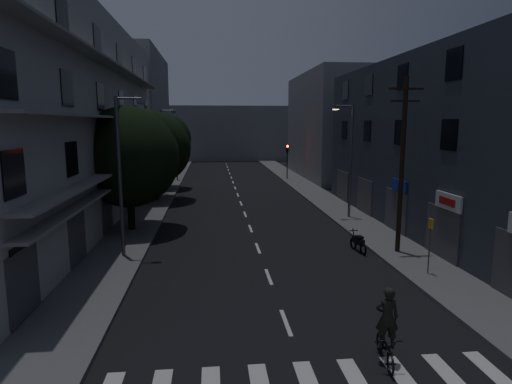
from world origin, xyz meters
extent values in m
plane|color=black|center=(0.00, 25.00, 0.00)|extent=(160.00, 160.00, 0.00)
cube|color=#565659|center=(-7.50, 25.00, 0.07)|extent=(3.00, 90.00, 0.15)
cube|color=#565659|center=(7.50, 25.00, 0.07)|extent=(3.00, 90.00, 0.15)
cube|color=beige|center=(3.90, -2.00, 0.01)|extent=(0.50, 3.00, 0.01)
cube|color=beige|center=(5.20, -2.00, 0.01)|extent=(0.50, 3.00, 0.01)
cube|color=beige|center=(0.00, 2.00, 0.01)|extent=(0.15, 2.00, 0.01)
cube|color=beige|center=(0.00, 6.50, 0.01)|extent=(0.15, 2.00, 0.01)
cube|color=beige|center=(0.00, 11.00, 0.01)|extent=(0.15, 2.00, 0.01)
cube|color=beige|center=(0.00, 15.50, 0.01)|extent=(0.15, 2.00, 0.01)
cube|color=beige|center=(0.00, 20.00, 0.01)|extent=(0.15, 2.00, 0.01)
cube|color=beige|center=(0.00, 24.50, 0.01)|extent=(0.15, 2.00, 0.01)
cube|color=beige|center=(0.00, 29.00, 0.01)|extent=(0.15, 2.00, 0.01)
cube|color=beige|center=(0.00, 33.50, 0.01)|extent=(0.15, 2.00, 0.01)
cube|color=beige|center=(0.00, 38.00, 0.01)|extent=(0.15, 2.00, 0.01)
cube|color=beige|center=(0.00, 42.50, 0.01)|extent=(0.15, 2.00, 0.01)
cube|color=beige|center=(0.00, 47.00, 0.01)|extent=(0.15, 2.00, 0.01)
cube|color=beige|center=(0.00, 51.50, 0.01)|extent=(0.15, 2.00, 0.01)
cube|color=beige|center=(0.00, 56.00, 0.01)|extent=(0.15, 2.00, 0.01)
cube|color=beige|center=(0.00, 60.50, 0.01)|extent=(0.15, 2.00, 0.01)
cube|color=#A5A5A0|center=(-12.00, 18.00, 7.00)|extent=(6.00, 36.00, 14.00)
cube|color=black|center=(-8.98, 3.00, 2.00)|extent=(0.06, 1.60, 1.60)
cube|color=black|center=(-8.98, 9.00, 2.00)|extent=(0.06, 1.60, 1.60)
cube|color=black|center=(-8.98, 15.00, 2.00)|extent=(0.06, 1.60, 1.60)
cube|color=black|center=(-8.98, 21.00, 2.00)|extent=(0.06, 1.60, 1.60)
cube|color=black|center=(-8.98, 27.00, 2.00)|extent=(0.06, 1.60, 1.60)
cube|color=black|center=(-8.98, 33.00, 2.00)|extent=(0.06, 1.60, 1.60)
cube|color=black|center=(-8.98, 3.00, 5.20)|extent=(0.06, 1.60, 1.60)
cube|color=black|center=(-8.98, 9.00, 5.20)|extent=(0.06, 1.60, 1.60)
cube|color=black|center=(-8.98, 15.00, 5.20)|extent=(0.06, 1.60, 1.60)
cube|color=black|center=(-8.98, 21.00, 5.20)|extent=(0.06, 1.60, 1.60)
cube|color=black|center=(-8.98, 27.00, 5.20)|extent=(0.06, 1.60, 1.60)
cube|color=black|center=(-8.98, 33.00, 5.20)|extent=(0.06, 1.60, 1.60)
cube|color=black|center=(-8.98, 3.00, 8.40)|extent=(0.06, 1.60, 1.60)
cube|color=black|center=(-8.98, 9.00, 8.40)|extent=(0.06, 1.60, 1.60)
cube|color=black|center=(-8.98, 15.00, 8.40)|extent=(0.06, 1.60, 1.60)
cube|color=black|center=(-8.98, 21.00, 8.40)|extent=(0.06, 1.60, 1.60)
cube|color=black|center=(-8.98, 27.00, 8.40)|extent=(0.06, 1.60, 1.60)
cube|color=black|center=(-8.98, 33.00, 8.40)|extent=(0.06, 1.60, 1.60)
cube|color=black|center=(-8.98, 9.00, 11.60)|extent=(0.06, 1.60, 1.60)
cube|color=black|center=(-8.98, 15.00, 11.60)|extent=(0.06, 1.60, 1.60)
cube|color=black|center=(-8.98, 21.00, 11.60)|extent=(0.06, 1.60, 1.60)
cube|color=black|center=(-8.98, 27.00, 11.60)|extent=(0.06, 1.60, 1.60)
cube|color=black|center=(-8.98, 33.00, 11.60)|extent=(0.06, 1.60, 1.60)
cube|color=gray|center=(-8.50, 18.00, 4.00)|extent=(1.00, 32.40, 0.12)
cube|color=gray|center=(-8.50, 18.00, 7.20)|extent=(1.00, 32.40, 0.12)
cube|color=gray|center=(-8.50, 18.00, 10.40)|extent=(1.00, 32.40, 0.12)
cube|color=gray|center=(-8.60, 18.00, 3.10)|extent=(0.80, 32.40, 0.12)
cube|color=#424247|center=(-8.97, 3.00, 1.40)|extent=(0.06, 2.40, 2.40)
cube|color=#424247|center=(-8.97, 9.00, 1.40)|extent=(0.06, 2.40, 2.40)
cube|color=#424247|center=(-8.97, 15.00, 1.40)|extent=(0.06, 2.40, 2.40)
cube|color=#424247|center=(-8.97, 21.00, 1.40)|extent=(0.06, 2.40, 2.40)
cube|color=#424247|center=(-8.97, 27.00, 1.40)|extent=(0.06, 2.40, 2.40)
cube|color=#424247|center=(-8.97, 33.00, 1.40)|extent=(0.06, 2.40, 2.40)
cube|color=#2D323D|center=(12.00, 14.00, 5.50)|extent=(6.00, 28.00, 11.00)
cube|color=black|center=(8.98, 8.00, 6.30)|extent=(0.06, 1.40, 1.50)
cube|color=black|center=(8.98, 13.50, 6.30)|extent=(0.06, 1.40, 1.50)
cube|color=black|center=(8.98, 19.00, 6.30)|extent=(0.06, 1.40, 1.50)
cube|color=black|center=(8.98, 24.50, 6.30)|extent=(0.06, 1.40, 1.50)
cube|color=black|center=(8.98, 8.00, 9.60)|extent=(0.06, 1.40, 1.50)
cube|color=black|center=(8.98, 13.50, 9.60)|extent=(0.06, 1.40, 1.50)
cube|color=black|center=(8.98, 19.00, 9.60)|extent=(0.06, 1.40, 1.50)
cube|color=black|center=(8.98, 24.50, 9.60)|extent=(0.06, 1.40, 1.50)
cube|color=#424247|center=(8.97, 8.00, 1.40)|extent=(0.06, 3.00, 2.60)
cube|color=#424247|center=(8.97, 13.50, 1.40)|extent=(0.06, 3.00, 2.60)
cube|color=#424247|center=(8.97, 19.00, 1.40)|extent=(0.06, 3.00, 2.60)
cube|color=#424247|center=(8.97, 24.50, 1.40)|extent=(0.06, 3.00, 2.60)
cube|color=silver|center=(8.90, 7.50, 3.10)|extent=(0.12, 2.20, 0.80)
cube|color=#B21414|center=(8.82, 7.50, 3.10)|extent=(0.02, 1.40, 0.36)
cube|color=navy|center=(8.90, 13.00, 3.10)|extent=(0.12, 2.00, 0.70)
cube|color=slate|center=(-12.00, 48.00, 8.00)|extent=(6.00, 20.00, 16.00)
cube|color=slate|center=(12.00, 42.00, 6.50)|extent=(6.00, 20.00, 13.00)
cube|color=slate|center=(0.00, 70.00, 5.00)|extent=(24.00, 8.00, 10.00)
cylinder|color=black|center=(-7.63, 15.60, 2.25)|extent=(0.44, 0.44, 4.20)
sphere|color=black|center=(-7.63, 15.60, 4.77)|extent=(6.30, 6.30, 6.30)
sphere|color=black|center=(-6.68, 16.39, 5.56)|extent=(4.41, 4.41, 4.41)
sphere|color=black|center=(-8.41, 14.97, 5.24)|extent=(4.09, 4.09, 4.09)
cylinder|color=black|center=(-7.39, 26.32, 2.23)|extent=(0.44, 0.44, 4.16)
sphere|color=black|center=(-7.39, 26.32, 4.72)|extent=(6.26, 6.26, 6.26)
sphere|color=black|center=(-6.45, 27.10, 5.51)|extent=(4.38, 4.38, 4.38)
sphere|color=black|center=(-8.18, 25.69, 5.19)|extent=(4.07, 4.07, 4.07)
cylinder|color=black|center=(-7.44, 33.34, 1.89)|extent=(0.44, 0.44, 3.48)
sphere|color=black|center=(-7.44, 33.34, 3.98)|extent=(5.20, 5.20, 5.20)
sphere|color=black|center=(-6.66, 33.99, 4.63)|extent=(3.64, 3.64, 3.64)
sphere|color=black|center=(-8.09, 32.82, 4.37)|extent=(3.38, 3.38, 3.38)
cylinder|color=black|center=(6.69, 39.43, 1.75)|extent=(0.12, 0.12, 3.20)
cube|color=black|center=(6.69, 39.43, 3.80)|extent=(0.28, 0.22, 0.90)
sphere|color=#FF0C05|center=(6.69, 39.28, 4.13)|extent=(0.22, 0.22, 0.22)
sphere|color=#3F330C|center=(6.69, 39.28, 3.83)|extent=(0.22, 0.22, 0.22)
sphere|color=black|center=(6.69, 39.28, 3.53)|extent=(0.22, 0.22, 0.22)
cylinder|color=black|center=(-6.59, 39.59, 1.75)|extent=(0.12, 0.12, 3.20)
cube|color=black|center=(-6.59, 39.59, 3.80)|extent=(0.28, 0.22, 0.90)
sphere|color=black|center=(-6.59, 39.44, 4.13)|extent=(0.22, 0.22, 0.22)
sphere|color=#3F330C|center=(-6.59, 39.44, 3.83)|extent=(0.22, 0.22, 0.22)
sphere|color=#0CFF26|center=(-6.59, 39.44, 3.53)|extent=(0.22, 0.22, 0.22)
cylinder|color=#56575D|center=(-7.05, 10.00, 4.15)|extent=(0.18, 0.18, 8.00)
cylinder|color=#56575D|center=(-6.45, 10.00, 8.05)|extent=(1.20, 0.10, 0.10)
cube|color=#56575D|center=(-5.85, 10.00, 7.90)|extent=(0.45, 0.25, 0.18)
cube|color=#4C4C4C|center=(-5.85, 10.00, 7.80)|extent=(0.35, 0.18, 0.04)
cylinder|color=slate|center=(7.38, 17.72, 4.15)|extent=(0.18, 0.18, 8.00)
cylinder|color=slate|center=(6.78, 17.72, 8.05)|extent=(1.20, 0.10, 0.10)
cube|color=slate|center=(6.18, 17.72, 7.90)|extent=(0.45, 0.25, 0.18)
cube|color=#FFD88C|center=(6.18, 17.72, 7.80)|extent=(0.35, 0.18, 0.04)
cylinder|color=#54585B|center=(-7.16, 29.80, 4.15)|extent=(0.18, 0.18, 8.00)
cylinder|color=#54585B|center=(-6.56, 29.80, 8.05)|extent=(1.20, 0.10, 0.10)
cube|color=#54585B|center=(-5.96, 29.80, 7.90)|extent=(0.45, 0.25, 0.18)
cube|color=#4C4C4C|center=(-5.96, 29.80, 7.80)|extent=(0.35, 0.18, 0.04)
cylinder|color=black|center=(7.24, 9.20, 4.65)|extent=(0.24, 0.24, 9.00)
cube|color=black|center=(7.24, 9.20, 8.55)|extent=(1.80, 0.10, 0.10)
cube|color=black|center=(7.24, 9.20, 7.95)|extent=(1.50, 0.10, 0.10)
cylinder|color=#595B60|center=(7.16, 5.81, 1.40)|extent=(0.06, 0.06, 2.50)
cube|color=yellow|center=(7.16, 5.81, 2.45)|extent=(0.05, 0.35, 0.45)
torus|color=black|center=(5.39, 9.26, 0.29)|extent=(0.19, 0.69, 0.68)
torus|color=black|center=(5.24, 10.40, 0.29)|extent=(0.19, 0.69, 0.68)
cube|color=black|center=(5.31, 9.83, 0.59)|extent=(0.37, 1.08, 0.34)
cube|color=black|center=(5.33, 9.68, 0.84)|extent=(0.34, 0.47, 0.10)
cylinder|color=black|center=(5.24, 10.35, 0.72)|extent=(0.11, 0.42, 0.81)
cube|color=black|center=(5.23, 10.44, 1.01)|extent=(0.53, 0.11, 0.04)
imported|color=black|center=(2.41, -0.79, 0.48)|extent=(0.87, 1.88, 0.95)
imported|color=black|center=(2.41, -0.79, 1.39)|extent=(0.72, 0.52, 1.82)
camera|label=1|loc=(-2.48, -11.75, 6.84)|focal=30.00mm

